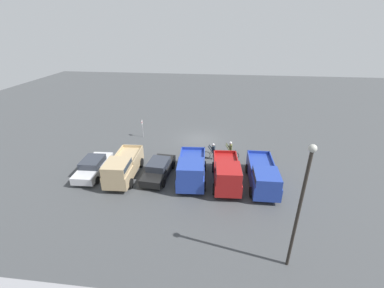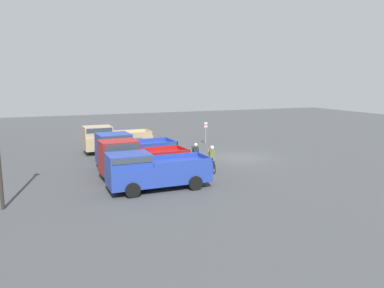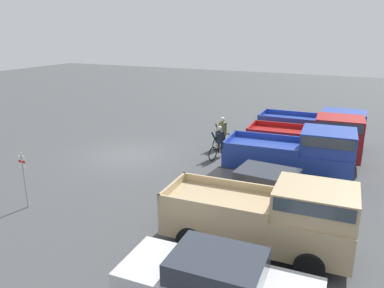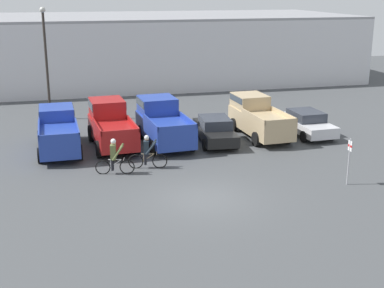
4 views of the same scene
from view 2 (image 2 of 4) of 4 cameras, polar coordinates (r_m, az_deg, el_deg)
name	(u,v)px [view 2 (image 2 of 4)]	position (r m, az deg, el deg)	size (l,w,h in m)	color
ground_plane	(241,157)	(28.54, 7.40, -2.02)	(80.00, 80.00, 0.00)	#424447
pickup_truck_0	(152,170)	(19.95, -6.04, -3.96)	(2.22, 5.49, 2.05)	#233D9E
pickup_truck_1	(136,158)	(22.50, -8.47, -2.11)	(2.39, 5.31, 2.32)	maroon
pickup_truck_2	(130,150)	(25.23, -9.38, -0.86)	(2.56, 5.27, 2.35)	#233D9E
sedan_0	(130,149)	(28.16, -9.45, -0.78)	(2.18, 4.75, 1.40)	black
pickup_truck_3	(113,139)	(30.64, -12.00, 0.80)	(2.30, 5.40, 2.19)	tan
sedan_1	(113,139)	(33.54, -11.98, 0.82)	(2.08, 4.67, 1.40)	silver
cyclist_0	(196,155)	(25.06, 0.58, -1.70)	(1.83, 0.54, 1.65)	black
cyclist_1	(212,159)	(23.79, 3.06, -2.22)	(1.79, 0.54, 1.71)	black
fire_lane_sign	(206,130)	(33.97, 2.12, 2.10)	(0.06, 0.30, 2.08)	#9E9EA3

